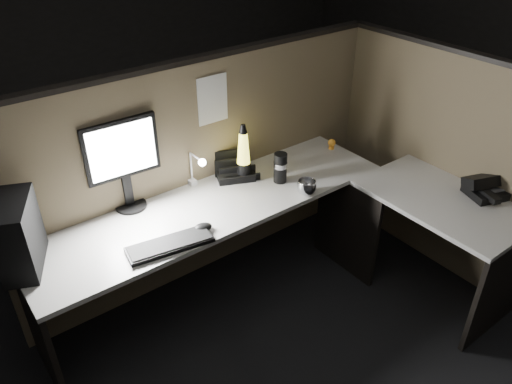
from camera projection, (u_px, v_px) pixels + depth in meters
floor at (294, 337)px, 3.08m from camera, size 6.00×6.00×0.00m
room_shell at (309, 86)px, 2.21m from camera, size 6.00×6.00×6.00m
partition_back at (207, 172)px, 3.30m from camera, size 2.66×0.06×1.50m
partition_right at (435, 161)px, 3.42m from camera, size 0.06×1.66×1.50m
desk at (293, 231)px, 3.03m from camera, size 2.60×1.60×0.73m
pc_tower at (19, 235)px, 2.44m from camera, size 0.29×0.39×0.38m
monitor at (122, 156)px, 2.82m from camera, size 0.44×0.19×0.56m
keyboard at (170, 245)px, 2.66m from camera, size 0.48×0.23×0.02m
mouse at (203, 227)px, 2.78m from camera, size 0.12×0.10×0.04m
clip_lamp at (197, 169)px, 3.08m from camera, size 0.05×0.19×0.25m
organizer at (234, 170)px, 3.28m from camera, size 0.30×0.29×0.18m
lava_lamp at (243, 157)px, 3.18m from camera, size 0.10×0.10×0.39m
travel_mug at (280, 168)px, 3.19m from camera, size 0.09×0.09×0.20m
steel_mug at (307, 187)px, 3.09m from camera, size 0.14×0.14×0.10m
figurine at (332, 143)px, 3.60m from camera, size 0.06×0.06×0.06m
pinned_paper at (213, 100)px, 3.04m from camera, size 0.21×0.00×0.30m
desk_phone at (485, 188)px, 3.08m from camera, size 0.28×0.28×0.14m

